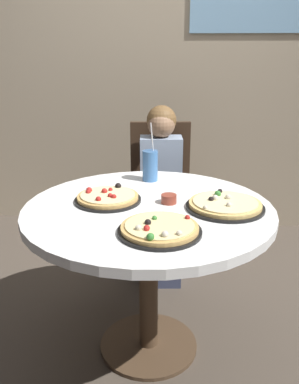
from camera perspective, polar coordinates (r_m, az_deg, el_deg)
ground_plane at (r=2.22m, az=-0.13°, el=-20.38°), size 8.00×8.00×0.00m
wall_with_window at (r=3.34m, az=2.75°, el=19.91°), size 5.20×0.14×2.90m
dining_table at (r=1.87m, az=-0.14°, el=-5.14°), size 1.11×1.11×0.75m
chair_wooden at (r=2.78m, az=1.51°, el=0.73°), size 0.44×0.44×0.95m
diner_child at (r=2.62m, az=1.58°, el=-1.49°), size 0.29×0.42×1.08m
pizza_veggie at (r=1.90m, az=-5.77°, el=-0.77°), size 0.30×0.30×0.05m
pizza_cheese at (r=1.83m, az=10.33°, el=-1.75°), size 0.34×0.34×0.05m
pizza_pepperoni at (r=1.57m, az=1.38°, el=-5.10°), size 0.32×0.32×0.05m
soda_cup at (r=2.16m, az=0.09°, el=3.66°), size 0.08×0.08×0.31m
sauce_bowl at (r=1.86m, az=2.67°, el=-0.95°), size 0.07×0.07×0.04m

